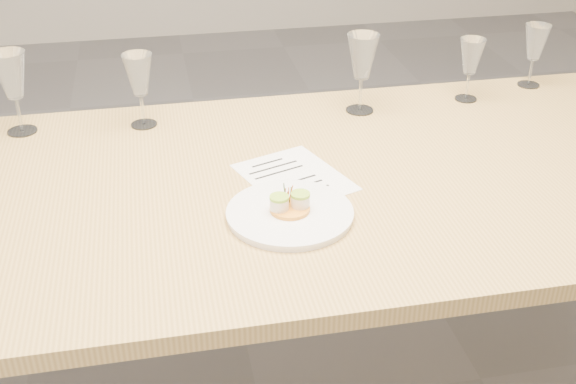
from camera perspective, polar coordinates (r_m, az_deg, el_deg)
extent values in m
cube|color=tan|center=(1.68, -2.59, 0.23)|extent=(2.40, 1.00, 0.04)
cylinder|color=tan|center=(2.57, 21.12, -0.31)|extent=(0.07, 0.07, 0.71)
cylinder|color=white|center=(1.54, 0.15, -1.76)|extent=(0.27, 0.27, 0.01)
cylinder|color=white|center=(1.53, 0.15, -1.57)|extent=(0.27, 0.27, 0.01)
cylinder|color=#F6A62E|center=(1.53, 0.15, -1.37)|extent=(0.09, 0.09, 0.01)
cylinder|color=beige|center=(1.51, -0.69, -0.94)|extent=(0.04, 0.04, 0.02)
cylinder|color=beige|center=(1.53, 0.98, -0.69)|extent=(0.04, 0.04, 0.02)
cylinder|color=#A1CB38|center=(1.51, -0.69, -0.43)|extent=(0.04, 0.04, 0.01)
cylinder|color=#A1CB38|center=(1.52, 0.98, -0.19)|extent=(0.04, 0.04, 0.01)
cylinder|color=#CEC06E|center=(1.51, 2.44, -2.15)|extent=(0.04, 0.04, 0.00)
cube|color=white|center=(1.69, 0.49, 1.18)|extent=(0.28, 0.32, 0.00)
cube|color=black|center=(1.75, -1.64, 2.32)|extent=(0.08, 0.03, 0.00)
cube|color=black|center=(1.73, -1.17, 1.95)|extent=(0.13, 0.05, 0.00)
cube|color=black|center=(1.71, -0.70, 1.58)|extent=(0.13, 0.05, 0.00)
cube|color=black|center=(1.67, 0.29, 0.79)|extent=(0.13, 0.05, 0.00)
cube|color=black|center=(1.65, 0.80, 0.38)|extent=(0.13, 0.05, 0.00)
cube|color=black|center=(1.62, 1.32, -0.04)|extent=(0.13, 0.05, 0.00)
cylinder|color=white|center=(2.04, -20.24, 4.54)|extent=(0.08, 0.08, 0.00)
cylinder|color=white|center=(2.02, -20.48, 5.79)|extent=(0.01, 0.01, 0.09)
cone|color=white|center=(1.98, -21.04, 8.61)|extent=(0.09, 0.09, 0.12)
cylinder|color=white|center=(1.99, -11.31, 5.26)|extent=(0.07, 0.07, 0.00)
cylinder|color=white|center=(1.97, -11.43, 6.43)|extent=(0.01, 0.01, 0.08)
cone|color=white|center=(1.93, -11.72, 9.06)|extent=(0.08, 0.08, 0.11)
cylinder|color=white|center=(2.05, 5.68, 6.46)|extent=(0.08, 0.08, 0.00)
cylinder|color=white|center=(2.03, 5.74, 7.73)|extent=(0.01, 0.01, 0.09)
cone|color=white|center=(1.99, 5.90, 10.60)|extent=(0.09, 0.09, 0.12)
cylinder|color=white|center=(2.17, 13.86, 7.17)|extent=(0.06, 0.06, 0.00)
cylinder|color=white|center=(2.16, 13.99, 8.16)|extent=(0.01, 0.01, 0.08)
cone|color=white|center=(2.13, 14.28, 10.36)|extent=(0.07, 0.07, 0.10)
cylinder|color=white|center=(2.33, 18.45, 8.04)|extent=(0.07, 0.07, 0.00)
cylinder|color=white|center=(2.32, 18.62, 9.00)|extent=(0.01, 0.01, 0.08)
cone|color=white|center=(2.29, 18.99, 11.14)|extent=(0.08, 0.08, 0.10)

